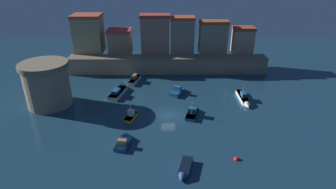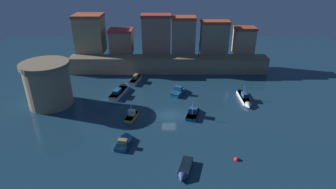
{
  "view_description": "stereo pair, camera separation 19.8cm",
  "coord_description": "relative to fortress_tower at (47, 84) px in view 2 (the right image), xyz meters",
  "views": [
    {
      "loc": [
        -0.34,
        -42.54,
        24.4
      ],
      "look_at": [
        0.0,
        5.0,
        1.56
      ],
      "focal_mm": 29.47,
      "sensor_mm": 36.0,
      "label": 1
    },
    {
      "loc": [
        -0.15,
        -42.54,
        24.4
      ],
      "look_at": [
        0.0,
        5.0,
        1.56
      ],
      "focal_mm": 29.47,
      "sensor_mm": 36.0,
      "label": 2
    }
  ],
  "objects": [
    {
      "name": "ground_plane",
      "position": [
        22.24,
        -4.02,
        -4.23
      ],
      "size": [
        115.07,
        115.07,
        0.0
      ],
      "primitive_type": "plane",
      "color": "#19384C"
    },
    {
      "name": "quay_wall",
      "position": [
        22.24,
        17.04,
        -2.23
      ],
      "size": [
        47.53,
        4.06,
        3.97
      ],
      "color": "gray",
      "rests_on": "ground"
    },
    {
      "name": "old_town_backdrop",
      "position": [
        18.68,
        21.2,
        3.75
      ],
      "size": [
        44.36,
        6.19,
        9.54
      ],
      "color": "gray",
      "rests_on": "ground"
    },
    {
      "name": "fortress_tower",
      "position": [
        0.0,
        0.0,
        0.0
      ],
      "size": [
        8.61,
        8.61,
        8.33
      ],
      "color": "gray",
      "rests_on": "ground"
    },
    {
      "name": "quay_lamp_0",
      "position": [
        13.61,
        17.04,
        2.12
      ],
      "size": [
        0.32,
        0.32,
        3.6
      ],
      "color": "black",
      "rests_on": "quay_wall"
    },
    {
      "name": "quay_lamp_1",
      "position": [
        29.47,
        17.04,
        2.24
      ],
      "size": [
        0.32,
        0.32,
        3.8
      ],
      "color": "black",
      "rests_on": "quay_wall"
    },
    {
      "name": "moored_boat_0",
      "position": [
        12.28,
        4.93,
        -3.72
      ],
      "size": [
        3.59,
        7.52,
        2.01
      ],
      "rotation": [
        0.0,
        0.0,
        1.32
      ],
      "color": "white",
      "rests_on": "ground"
    },
    {
      "name": "moored_boat_1",
      "position": [
        15.69,
        -12.44,
        -3.85
      ],
      "size": [
        2.53,
        4.66,
        1.76
      ],
      "rotation": [
        0.0,
        0.0,
        1.38
      ],
      "color": "#195689",
      "rests_on": "ground"
    },
    {
      "name": "moored_boat_2",
      "position": [
        36.97,
        1.11,
        -3.73
      ],
      "size": [
        1.5,
        7.33,
        3.05
      ],
      "rotation": [
        0.0,
        0.0,
        -1.56
      ],
      "color": "white",
      "rests_on": "ground"
    },
    {
      "name": "moored_boat_3",
      "position": [
        26.66,
        -3.86,
        -3.76
      ],
      "size": [
        3.06,
        5.23,
        3.46
      ],
      "rotation": [
        0.0,
        0.0,
        1.28
      ],
      "color": "#195689",
      "rests_on": "ground"
    },
    {
      "name": "moored_boat_4",
      "position": [
        24.41,
        5.0,
        -3.71
      ],
      "size": [
        3.64,
        5.09,
        2.15
      ],
      "rotation": [
        0.0,
        0.0,
        1.13
      ],
      "color": "#195689",
      "rests_on": "ground"
    },
    {
      "name": "moored_boat_5",
      "position": [
        24.21,
        -19.0,
        -3.85
      ],
      "size": [
        2.51,
        4.79,
        1.3
      ],
      "rotation": [
        0.0,
        0.0,
        -1.84
      ],
      "color": "navy",
      "rests_on": "ground"
    },
    {
      "name": "moored_boat_6",
      "position": [
        14.95,
        11.64,
        -3.68
      ],
      "size": [
        2.83,
        6.74,
        1.95
      ],
      "rotation": [
        0.0,
        0.0,
        1.34
      ],
      "color": "white",
      "rests_on": "ground"
    },
    {
      "name": "moored_boat_7",
      "position": [
        15.96,
        -4.78,
        -3.77
      ],
      "size": [
        2.36,
        4.45,
        3.14
      ],
      "rotation": [
        0.0,
        0.0,
        1.3
      ],
      "color": "gold",
      "rests_on": "ground"
    },
    {
      "name": "mooring_buoy_0",
      "position": [
        31.51,
        -16.45,
        -4.23
      ],
      "size": [
        0.78,
        0.78,
        0.78
      ],
      "primitive_type": "sphere",
      "color": "red",
      "rests_on": "ground"
    }
  ]
}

